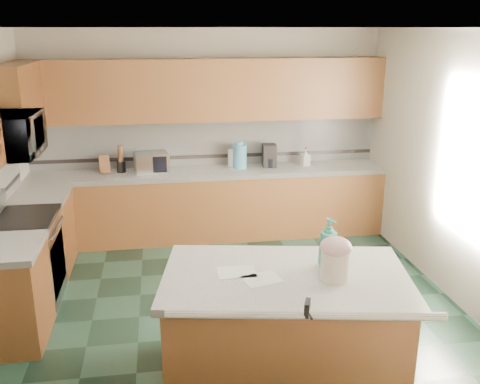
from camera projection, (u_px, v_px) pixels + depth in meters
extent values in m
plane|color=black|center=(230.00, 310.00, 5.34)|extent=(4.60, 4.60, 0.00)
plane|color=white|center=(229.00, 28.00, 4.54)|extent=(4.60, 4.60, 0.00)
cube|color=beige|center=(207.00, 133.00, 7.13)|extent=(4.60, 0.04, 2.70)
cube|color=beige|center=(290.00, 302.00, 2.75)|extent=(4.60, 0.04, 2.70)
cube|color=beige|center=(462.00, 170.00, 5.28)|extent=(0.04, 4.60, 2.70)
cube|color=#46220F|center=(210.00, 206.00, 7.10)|extent=(4.60, 0.60, 0.86)
cube|color=silver|center=(210.00, 172.00, 6.97)|extent=(4.60, 0.64, 0.06)
cube|color=#46220F|center=(207.00, 90.00, 6.78)|extent=(4.60, 0.33, 0.78)
cube|color=silver|center=(207.00, 142.00, 7.14)|extent=(4.60, 0.02, 0.63)
cube|color=black|center=(207.00, 156.00, 7.19)|extent=(4.60, 0.01, 0.05)
cube|color=#46220F|center=(43.00, 234.00, 6.14)|extent=(0.60, 0.82, 0.86)
cube|color=silver|center=(39.00, 196.00, 6.01)|extent=(0.64, 0.82, 0.06)
cube|color=#46220F|center=(9.00, 297.00, 4.70)|extent=(0.60, 0.72, 0.86)
cube|color=silver|center=(2.00, 249.00, 4.56)|extent=(0.64, 0.72, 0.06)
cube|color=#46220F|center=(17.00, 101.00, 5.80)|extent=(0.33, 1.09, 0.78)
cube|color=#B7B7BC|center=(28.00, 261.00, 5.39)|extent=(0.60, 0.76, 0.88)
cube|color=black|center=(58.00, 263.00, 5.45)|extent=(0.02, 0.68, 0.55)
cube|color=black|center=(22.00, 219.00, 5.26)|extent=(0.62, 0.78, 0.04)
cylinder|color=#B7B7BC|center=(57.00, 228.00, 5.34)|extent=(0.02, 0.66, 0.02)
imported|color=#B7B7BC|center=(11.00, 135.00, 5.01)|extent=(0.50, 0.73, 0.41)
cube|color=#46220F|center=(284.00, 331.00, 4.17)|extent=(1.90, 1.29, 0.86)
cube|color=silver|center=(286.00, 278.00, 4.04)|extent=(2.01, 1.40, 0.06)
cylinder|color=silver|center=(305.00, 315.00, 3.52)|extent=(1.83, 0.38, 0.06)
cylinder|color=beige|center=(335.00, 265.00, 3.92)|extent=(0.23, 0.23, 0.22)
ellipsoid|color=#C99DA3|center=(336.00, 247.00, 3.88)|extent=(0.23, 0.23, 0.14)
cylinder|color=tan|center=(336.00, 241.00, 3.86)|extent=(0.08, 0.03, 0.03)
sphere|color=tan|center=(331.00, 241.00, 3.86)|extent=(0.04, 0.04, 0.04)
sphere|color=tan|center=(341.00, 240.00, 3.87)|extent=(0.04, 0.04, 0.04)
imported|color=teal|center=(328.00, 243.00, 4.11)|extent=(0.19, 0.19, 0.39)
cube|color=white|center=(262.00, 279.00, 3.95)|extent=(0.31, 0.26, 0.00)
cube|color=white|center=(237.00, 272.00, 4.06)|extent=(0.29, 0.22, 0.00)
cube|color=black|center=(307.00, 308.00, 3.53)|extent=(0.07, 0.12, 0.10)
cylinder|color=black|center=(310.00, 316.00, 3.47)|extent=(0.02, 0.08, 0.02)
cube|color=#472814|center=(104.00, 165.00, 6.78)|extent=(0.15, 0.19, 0.25)
cylinder|color=black|center=(121.00, 167.00, 6.85)|extent=(0.11, 0.11, 0.14)
cylinder|color=#472814|center=(120.00, 153.00, 6.80)|extent=(0.07, 0.07, 0.21)
cube|color=#B7B7BC|center=(152.00, 162.00, 6.86)|extent=(0.46, 0.35, 0.25)
cube|color=black|center=(152.00, 165.00, 6.73)|extent=(0.38, 0.01, 0.21)
cylinder|color=white|center=(232.00, 158.00, 7.06)|extent=(0.11, 0.11, 0.24)
cylinder|color=#B7B7BC|center=(232.00, 167.00, 7.09)|extent=(0.16, 0.16, 0.01)
cylinder|color=#53A6D0|center=(240.00, 156.00, 7.03)|extent=(0.19, 0.19, 0.31)
cylinder|color=#53A6D0|center=(240.00, 143.00, 6.97)|extent=(0.09, 0.09, 0.04)
cube|color=black|center=(269.00, 156.00, 7.11)|extent=(0.19, 0.20, 0.30)
cylinder|color=black|center=(270.00, 163.00, 7.09)|extent=(0.12, 0.12, 0.12)
imported|color=white|center=(306.00, 157.00, 7.16)|extent=(0.12, 0.12, 0.23)
cylinder|color=red|center=(306.00, 148.00, 7.12)|extent=(0.02, 0.02, 0.03)
cube|color=white|center=(473.00, 160.00, 5.04)|extent=(0.02, 1.40, 1.10)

